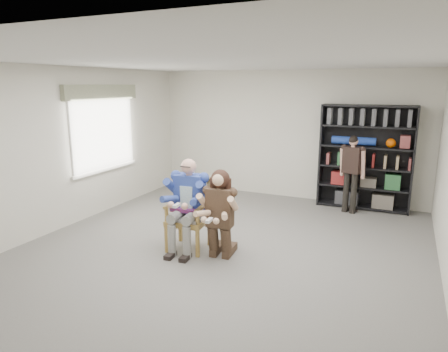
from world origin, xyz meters
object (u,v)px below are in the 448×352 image
at_px(seated_man, 188,205).
at_px(kneeling_woman, 219,216).
at_px(bookshelf, 365,158).
at_px(armchair, 188,215).
at_px(standing_man, 351,175).

height_order(seated_man, kneeling_woman, seated_man).
height_order(kneeling_woman, bookshelf, bookshelf).
bearing_deg(armchair, seated_man, -95.56).
xyz_separation_m(armchair, standing_man, (2.00, 2.91, 0.23)).
bearing_deg(kneeling_woman, standing_man, 59.23).
relative_size(armchair, standing_man, 0.71).
distance_m(bookshelf, standing_man, 0.54).
relative_size(seated_man, kneeling_woman, 1.09).
relative_size(seated_man, standing_man, 0.92).
xyz_separation_m(bookshelf, standing_man, (-0.20, -0.42, -0.28)).
xyz_separation_m(armchair, kneeling_woman, (0.58, -0.12, 0.10)).
distance_m(kneeling_woman, bookshelf, 3.83).
bearing_deg(armchair, bookshelf, 50.91).
bearing_deg(bookshelf, kneeling_woman, -115.24).
bearing_deg(kneeling_woman, seated_man, 162.75).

